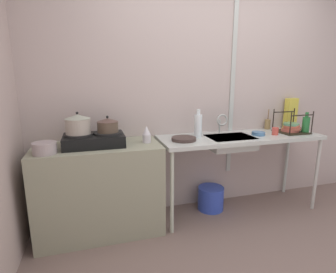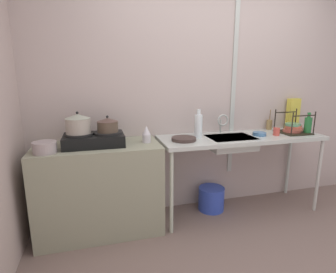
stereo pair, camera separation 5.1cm
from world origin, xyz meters
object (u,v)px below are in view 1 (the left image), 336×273
(percolator, at_px, (147,135))
(sink_basin, at_px, (230,142))
(pot_on_left_burner, at_px, (78,124))
(frying_pan, at_px, (184,139))
(faucet, at_px, (222,121))
(pot_beside_stove, at_px, (45,148))
(cup_by_rack, at_px, (275,131))
(bottle_by_rack, at_px, (306,124))
(small_bowl_on_drainboard, at_px, (258,133))
(dish_rack, at_px, (291,128))
(utensil_jar, at_px, (268,124))
(bucket_on_floor, at_px, (211,198))
(cereal_box, at_px, (291,113))
(stove, at_px, (94,140))
(bottle_by_sink, at_px, (198,126))
(pot_on_right_burner, at_px, (108,125))

(percolator, distance_m, sink_basin, 0.90)
(pot_on_left_burner, height_order, frying_pan, pot_on_left_burner)
(faucet, bearing_deg, pot_beside_stove, -170.66)
(cup_by_rack, relative_size, bottle_by_rack, 0.35)
(pot_beside_stove, height_order, small_bowl_on_drainboard, pot_beside_stove)
(cup_by_rack, bearing_deg, dish_rack, 12.84)
(utensil_jar, xyz_separation_m, bucket_on_floor, (-0.77, -0.14, -0.79))
(frying_pan, height_order, cereal_box, cereal_box)
(cup_by_rack, distance_m, cereal_box, 0.55)
(cup_by_rack, bearing_deg, utensil_jar, 67.66)
(pot_on_left_burner, relative_size, percolator, 1.38)
(frying_pan, distance_m, cereal_box, 1.50)
(pot_beside_stove, xyz_separation_m, bucket_on_floor, (1.62, 0.23, -0.77))
(bottle_by_rack, distance_m, utensil_jar, 0.41)
(stove, distance_m, utensil_jar, 2.01)
(faucet, height_order, bucket_on_floor, faucet)
(stove, height_order, faucet, faucet)
(pot_on_left_burner, bearing_deg, sink_basin, -0.80)
(pot_beside_stove, height_order, sink_basin, pot_beside_stove)
(bottle_by_sink, bearing_deg, bottle_by_rack, -6.16)
(percolator, height_order, bottle_by_sink, bottle_by_sink)
(percolator, bearing_deg, cup_by_rack, -2.55)
(faucet, bearing_deg, cereal_box, 4.92)
(frying_pan, xyz_separation_m, dish_rack, (1.29, 0.02, 0.03))
(dish_rack, relative_size, cup_by_rack, 3.69)
(pot_beside_stove, distance_m, bottle_by_sink, 1.44)
(stove, height_order, small_bowl_on_drainboard, stove)
(utensil_jar, bearing_deg, sink_basin, -158.77)
(frying_pan, height_order, bucket_on_floor, frying_pan)
(pot_beside_stove, bearing_deg, frying_pan, 4.96)
(faucet, bearing_deg, pot_on_left_burner, -174.64)
(bottle_by_rack, bearing_deg, frying_pan, 178.16)
(dish_rack, relative_size, bottle_by_rack, 1.29)
(pot_on_left_burner, relative_size, sink_basin, 0.46)
(small_bowl_on_drainboard, relative_size, bucket_on_floor, 0.48)
(sink_basin, height_order, cup_by_rack, cup_by_rack)
(pot_on_left_burner, relative_size, bottle_by_rack, 0.95)
(pot_on_right_burner, relative_size, cereal_box, 0.54)
(percolator, xyz_separation_m, sink_basin, (0.89, -0.01, -0.14))
(pot_on_left_burner, xyz_separation_m, frying_pan, (0.98, -0.04, -0.19))
(cup_by_rack, height_order, small_bowl_on_drainboard, cup_by_rack)
(percolator, height_order, small_bowl_on_drainboard, percolator)
(stove, xyz_separation_m, frying_pan, (0.85, -0.04, -0.04))
(stove, xyz_separation_m, sink_basin, (1.37, -0.02, -0.12))
(bottle_by_rack, bearing_deg, percolator, 177.67)
(stove, bearing_deg, percolator, -1.52)
(pot_beside_stove, relative_size, bottle_by_sink, 0.65)
(stove, distance_m, percolator, 0.48)
(faucet, xyz_separation_m, cereal_box, (0.97, 0.08, 0.04))
(pot_beside_stove, height_order, bucket_on_floor, pot_beside_stove)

